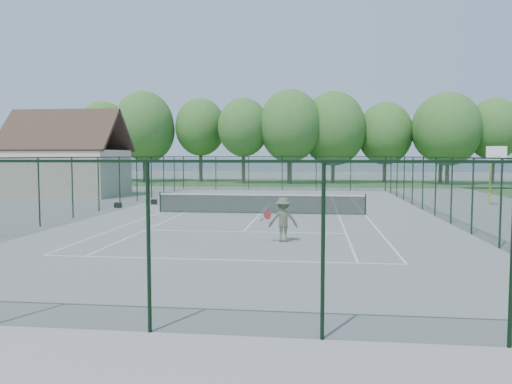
# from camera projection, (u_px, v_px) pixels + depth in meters

# --- Properties ---
(ground) EXTENTS (140.00, 140.00, 0.00)m
(ground) POSITION_uv_depth(u_px,v_px,m) (260.00, 214.00, 26.58)
(ground) COLOR gray
(ground) RESTS_ON ground
(grass_far) EXTENTS (80.00, 16.00, 0.01)m
(grass_far) POSITION_uv_depth(u_px,v_px,m) (289.00, 183.00, 56.30)
(grass_far) COLOR #416E30
(grass_far) RESTS_ON ground
(court_lines) EXTENTS (11.05, 23.85, 0.01)m
(court_lines) POSITION_uv_depth(u_px,v_px,m) (260.00, 213.00, 26.58)
(court_lines) COLOR white
(court_lines) RESTS_ON ground
(tennis_net) EXTENTS (11.08, 0.08, 1.10)m
(tennis_net) POSITION_uv_depth(u_px,v_px,m) (260.00, 203.00, 26.54)
(tennis_net) COLOR black
(tennis_net) RESTS_ON ground
(fence_enclosure) EXTENTS (18.05, 36.05, 3.02)m
(fence_enclosure) POSITION_uv_depth(u_px,v_px,m) (260.00, 184.00, 26.47)
(fence_enclosure) COLOR #1C3824
(fence_enclosure) RESTS_ON ground
(utility_building) EXTENTS (8.60, 6.27, 6.63)m
(utility_building) POSITION_uv_depth(u_px,v_px,m) (67.00, 155.00, 38.12)
(utility_building) COLOR beige
(utility_building) RESTS_ON ground
(tree_line_far) EXTENTS (39.40, 6.40, 9.70)m
(tree_line_far) POSITION_uv_depth(u_px,v_px,m) (289.00, 130.00, 55.86)
(tree_line_far) COLOR #412D21
(tree_line_far) RESTS_ON ground
(basketball_goal) EXTENTS (1.20, 1.43, 3.65)m
(basketball_goal) POSITION_uv_depth(u_px,v_px,m) (494.00, 164.00, 30.54)
(basketball_goal) COLOR gold
(basketball_goal) RESTS_ON ground
(sports_bag_a) EXTENTS (0.41, 0.27, 0.32)m
(sports_bag_a) POSITION_uv_depth(u_px,v_px,m) (118.00, 205.00, 29.49)
(sports_bag_a) COLOR black
(sports_bag_a) RESTS_ON ground
(sports_bag_b) EXTENTS (0.45, 0.34, 0.32)m
(sports_bag_b) POSITION_uv_depth(u_px,v_px,m) (154.00, 202.00, 31.52)
(sports_bag_b) COLOR black
(sports_bag_b) RESTS_ON ground
(tennis_player) EXTENTS (2.02, 0.90, 1.60)m
(tennis_player) POSITION_uv_depth(u_px,v_px,m) (283.00, 220.00, 17.86)
(tennis_player) COLOR #575C41
(tennis_player) RESTS_ON ground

